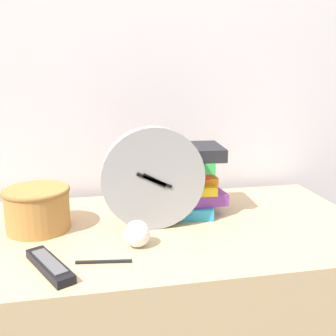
{
  "coord_description": "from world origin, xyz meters",
  "views": [
    {
      "loc": [
        -0.13,
        -0.73,
        1.21
      ],
      "look_at": [
        0.08,
        0.37,
        0.92
      ],
      "focal_mm": 42.0,
      "sensor_mm": 36.0,
      "label": 1
    }
  ],
  "objects_px": {
    "basket": "(37,207)",
    "book_stack": "(183,180)",
    "desk_clock": "(153,178)",
    "pen": "(104,261)",
    "crumpled_paper_ball": "(137,234)",
    "tv_remote": "(50,266)"
  },
  "relations": [
    {
      "from": "crumpled_paper_ball",
      "to": "pen",
      "type": "height_order",
      "value": "crumpled_paper_ball"
    },
    {
      "from": "tv_remote",
      "to": "pen",
      "type": "bearing_deg",
      "value": 4.08
    },
    {
      "from": "book_stack",
      "to": "basket",
      "type": "height_order",
      "value": "book_stack"
    },
    {
      "from": "desk_clock",
      "to": "tv_remote",
      "type": "bearing_deg",
      "value": -143.67
    },
    {
      "from": "crumpled_paper_ball",
      "to": "tv_remote",
      "type": "bearing_deg",
      "value": -158.1
    },
    {
      "from": "tv_remote",
      "to": "crumpled_paper_ball",
      "type": "xyz_separation_m",
      "value": [
        0.21,
        0.08,
        0.02
      ]
    },
    {
      "from": "tv_remote",
      "to": "desk_clock",
      "type": "bearing_deg",
      "value": 36.33
    },
    {
      "from": "pen",
      "to": "basket",
      "type": "bearing_deg",
      "value": 125.7
    },
    {
      "from": "tv_remote",
      "to": "basket",
      "type": "bearing_deg",
      "value": 101.61
    },
    {
      "from": "book_stack",
      "to": "tv_remote",
      "type": "distance_m",
      "value": 0.5
    },
    {
      "from": "desk_clock",
      "to": "crumpled_paper_ball",
      "type": "xyz_separation_m",
      "value": [
        -0.06,
        -0.12,
        -0.11
      ]
    },
    {
      "from": "crumpled_paper_ball",
      "to": "pen",
      "type": "xyz_separation_m",
      "value": [
        -0.09,
        -0.08,
        -0.03
      ]
    },
    {
      "from": "desk_clock",
      "to": "pen",
      "type": "height_order",
      "value": "desk_clock"
    },
    {
      "from": "basket",
      "to": "crumpled_paper_ball",
      "type": "height_order",
      "value": "basket"
    },
    {
      "from": "book_stack",
      "to": "basket",
      "type": "xyz_separation_m",
      "value": [
        -0.43,
        -0.06,
        -0.04
      ]
    },
    {
      "from": "crumpled_paper_ball",
      "to": "pen",
      "type": "distance_m",
      "value": 0.12
    },
    {
      "from": "desk_clock",
      "to": "pen",
      "type": "xyz_separation_m",
      "value": [
        -0.15,
        -0.19,
        -0.14
      ]
    },
    {
      "from": "basket",
      "to": "book_stack",
      "type": "bearing_deg",
      "value": 7.34
    },
    {
      "from": "tv_remote",
      "to": "book_stack",
      "type": "bearing_deg",
      "value": 38.57
    },
    {
      "from": "basket",
      "to": "pen",
      "type": "xyz_separation_m",
      "value": [
        0.17,
        -0.24,
        -0.06
      ]
    },
    {
      "from": "book_stack",
      "to": "pen",
      "type": "relative_size",
      "value": 1.87
    },
    {
      "from": "desk_clock",
      "to": "pen",
      "type": "distance_m",
      "value": 0.28
    }
  ]
}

